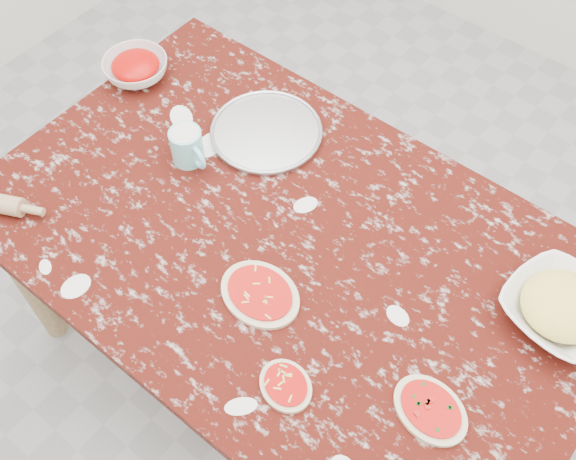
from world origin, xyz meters
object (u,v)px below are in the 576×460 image
Objects in this scene: worktable at (288,258)px; sauce_bowl at (136,69)px; flour_mug at (188,146)px; pizza_tray at (266,132)px; cheese_bowl at (560,309)px.

worktable is 0.77m from sauce_bowl.
flour_mug reaches higher than sauce_bowl.
pizza_tray is at bearing 138.16° from worktable.
worktable is 0.68m from cheese_bowl.
sauce_bowl is at bearing 157.93° from flour_mug.
worktable is 5.10× the size of pizza_tray.
flour_mug is (0.36, -0.14, 0.02)m from sauce_bowl.
cheese_bowl is (0.91, -0.02, 0.03)m from pizza_tray.
sauce_bowl is 1.37m from cheese_bowl.
pizza_tray is 0.24m from flour_mug.
pizza_tray is at bearing 178.76° from cheese_bowl.
worktable is at bearing -41.84° from pizza_tray.
flour_mug is at bearing -117.07° from pizza_tray.
pizza_tray is 0.91m from cheese_bowl.
pizza_tray is 2.37× the size of flour_mug.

